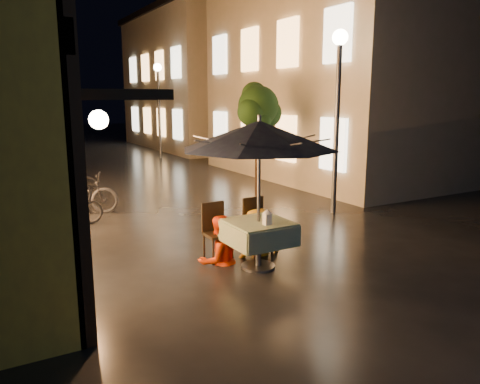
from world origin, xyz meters
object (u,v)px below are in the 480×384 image
patio_umbrella (259,135)px  table_lantern (267,216)px  cafe_table (258,233)px  bicycle_0 (67,209)px  streetlamp_near (338,89)px  person_yellow (258,210)px  person_orange (219,217)px

patio_umbrella → table_lantern: size_ratio=9.95×
cafe_table → bicycle_0: 4.62m
streetlamp_near → table_lantern: streetlamp_near is taller
table_lantern → bicycle_0: size_ratio=0.16×
cafe_table → person_yellow: size_ratio=0.63×
streetlamp_near → bicycle_0: (-5.81, 1.75, -2.51)m
streetlamp_near → person_orange: bearing=-156.5°
streetlamp_near → cafe_table: 4.80m
table_lantern → person_yellow: bearing=66.8°
patio_umbrella → person_yellow: patio_umbrella is taller
streetlamp_near → table_lantern: (-3.53, -2.53, -2.00)m
cafe_table → bicycle_0: bicycle_0 is taller
streetlamp_near → bicycle_0: streetlamp_near is taller
cafe_table → table_lantern: (0.00, -0.26, 0.33)m
cafe_table → table_lantern: 0.42m
person_orange → person_yellow: (0.80, 0.04, 0.01)m
streetlamp_near → bicycle_0: bearing=163.3°
person_orange → cafe_table: bearing=124.2°
table_lantern → person_orange: size_ratio=0.16×
patio_umbrella → table_lantern: bearing=-90.0°
bicycle_0 → person_yellow: bearing=-149.9°
streetlamp_near → cafe_table: size_ratio=4.27×
patio_umbrella → bicycle_0: bearing=119.5°
streetlamp_near → person_yellow: size_ratio=2.68×
cafe_table → bicycle_0: size_ratio=0.64×
cafe_table → bicycle_0: (-2.28, 4.02, -0.18)m
person_yellow → streetlamp_near: bearing=-150.5°
cafe_table → bicycle_0: bearing=119.5°
cafe_table → patio_umbrella: bearing=-90.0°
person_orange → patio_umbrella: bearing=124.2°
patio_umbrella → bicycle_0: patio_umbrella is taller
person_orange → bicycle_0: (-1.84, 3.47, -0.38)m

